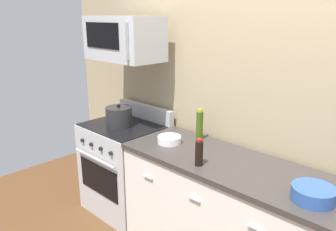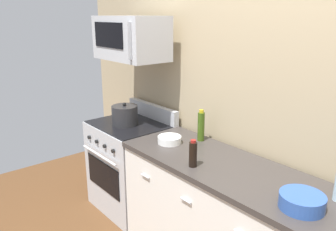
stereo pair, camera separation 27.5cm
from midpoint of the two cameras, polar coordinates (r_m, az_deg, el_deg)
back_wall at (r=2.61m, az=22.00°, el=1.98°), size 5.17×0.10×2.70m
counter_unit at (r=2.65m, az=15.28°, el=-18.46°), size 2.08×0.66×0.92m
range_oven at (r=3.51m, az=-4.04°, el=-8.43°), size 0.76×0.69×1.07m
microwave at (r=3.21m, az=-3.86°, el=12.98°), size 0.74×0.44×0.40m
bottle_olive_oil at (r=2.88m, az=8.36°, el=-1.83°), size 0.06×0.06×0.27m
bottle_soy_sauce_dark at (r=2.40m, az=7.56°, el=-6.56°), size 0.06×0.06×0.20m
bowl_blue_mixing at (r=2.12m, az=25.40°, el=-13.07°), size 0.25×0.25×0.09m
bowl_white_ceramic at (r=2.83m, az=3.04°, el=-4.12°), size 0.20×0.20×0.06m
stockpot at (r=3.28m, az=-4.99°, el=0.01°), size 0.25×0.25×0.22m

